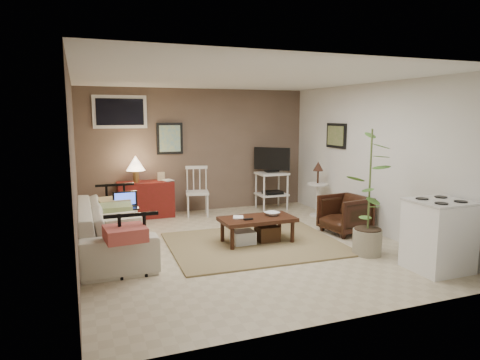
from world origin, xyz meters
name	(u,v)px	position (x,y,z in m)	size (l,w,h in m)	color
floor	(243,245)	(0.00, 0.00, 0.00)	(5.00, 5.00, 0.00)	#C1B293
art_back	(170,138)	(-0.55, 2.48, 1.45)	(0.50, 0.03, 0.60)	black
art_right	(336,136)	(2.23, 1.05, 1.52)	(0.03, 0.60, 0.45)	black
window	(120,112)	(-1.45, 2.48, 1.95)	(0.96, 0.03, 0.60)	silver
rug	(255,244)	(0.17, -0.03, 0.01)	(2.46, 1.97, 0.02)	olive
coffee_table	(257,228)	(0.22, 0.02, 0.23)	(1.11, 0.58, 0.42)	#371B0F
sofa	(113,219)	(-1.80, 0.40, 0.46)	(2.33, 0.68, 0.91)	beige
sofa_pillows	(118,216)	(-1.74, 0.13, 0.56)	(0.45, 2.21, 0.16)	#EBE5C3
sofa_end_rails	(123,223)	(-1.67, 0.40, 0.39)	(0.63, 2.33, 0.78)	black
laptop	(126,203)	(-1.58, 0.80, 0.59)	(0.36, 0.26, 0.24)	black
red_console	(145,196)	(-1.08, 2.28, 0.40)	(1.01, 0.45, 1.16)	maroon
spindle_chair	(197,193)	(-0.13, 2.09, 0.44)	(0.50, 0.50, 0.93)	silver
tv_stand	(272,177)	(1.43, 2.10, 0.66)	(0.59, 0.55, 1.25)	silver
side_table	(318,182)	(1.98, 1.24, 0.64)	(0.39, 0.39, 1.04)	silver
armchair	(345,212)	(1.78, 0.05, 0.34)	(0.66, 0.61, 0.67)	black
potted_plant	(370,188)	(1.44, -0.98, 0.93)	(0.44, 0.44, 1.74)	#A1997F
stove	(439,235)	(1.87, -1.78, 0.44)	(0.68, 0.63, 0.88)	white
bowl	(272,208)	(0.49, 0.06, 0.50)	(0.22, 0.05, 0.22)	#371B0F
book_table	(233,211)	(-0.11, 0.13, 0.50)	(0.15, 0.02, 0.20)	#371B0F
book_console	(163,175)	(-0.74, 2.22, 0.79)	(0.18, 0.02, 0.24)	#371B0F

